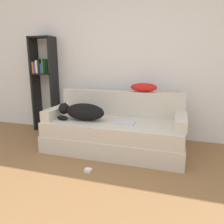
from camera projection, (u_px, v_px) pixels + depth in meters
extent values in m
cube|color=white|center=(125.00, 56.00, 3.62)|extent=(7.04, 0.06, 2.70)
cube|color=beige|center=(114.00, 142.00, 3.19)|extent=(1.97, 0.87, 0.24)
cube|color=beige|center=(114.00, 128.00, 3.13)|extent=(1.93, 0.83, 0.20)
cube|color=beige|center=(121.00, 103.00, 3.41)|extent=(1.93, 0.15, 0.38)
cube|color=beige|center=(57.00, 112.00, 3.35)|extent=(0.15, 0.68, 0.14)
cube|color=beige|center=(181.00, 121.00, 2.83)|extent=(0.15, 0.68, 0.14)
ellipsoid|color=black|center=(85.00, 112.00, 3.11)|extent=(0.58, 0.23, 0.25)
sphere|color=black|center=(64.00, 109.00, 3.20)|extent=(0.16, 0.16, 0.16)
cone|color=black|center=(62.00, 105.00, 3.14)|extent=(0.06, 0.06, 0.07)
cone|color=black|center=(65.00, 104.00, 3.22)|extent=(0.06, 0.06, 0.07)
ellipsoid|color=black|center=(62.00, 118.00, 3.12)|extent=(0.17, 0.06, 0.07)
cube|color=silver|center=(124.00, 122.00, 2.99)|extent=(0.30, 0.22, 0.02)
ellipsoid|color=red|center=(144.00, 87.00, 3.27)|extent=(0.40, 0.20, 0.13)
cube|color=black|center=(36.00, 85.00, 4.05)|extent=(0.04, 0.26, 1.69)
cube|color=black|center=(54.00, 85.00, 3.93)|extent=(0.04, 0.26, 1.69)
cube|color=black|center=(41.00, 37.00, 3.80)|extent=(0.41, 0.26, 0.02)
cube|color=black|center=(44.00, 74.00, 3.94)|extent=(0.41, 0.26, 0.02)
cube|color=olive|center=(36.00, 67.00, 3.95)|extent=(0.04, 0.20, 0.20)
cube|color=#753384|center=(38.00, 68.00, 3.94)|extent=(0.03, 0.20, 0.18)
cube|color=silver|center=(40.00, 67.00, 3.92)|extent=(0.04, 0.20, 0.22)
cube|color=black|center=(42.00, 66.00, 3.90)|extent=(0.04, 0.20, 0.25)
cube|color=#234C93|center=(44.00, 68.00, 3.90)|extent=(0.03, 0.20, 0.17)
cube|color=#337F42|center=(45.00, 66.00, 3.88)|extent=(0.03, 0.20, 0.25)
cube|color=white|center=(88.00, 170.00, 2.57)|extent=(0.08, 0.08, 0.03)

